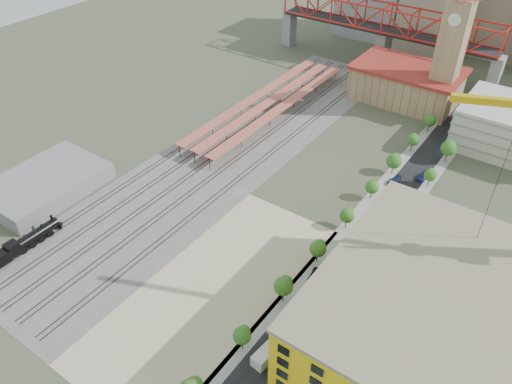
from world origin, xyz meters
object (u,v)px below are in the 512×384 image
Objects in this scene: site_trailer_c at (320,290)px; construction_building at (441,327)px; site_trailer_d at (353,248)px; site_trailer_a at (273,348)px; clock_tower at (454,33)px; locomotive at (25,243)px; site_trailer_b at (294,322)px.

construction_building is at bearing 2.94° from site_trailer_c.
site_trailer_d is (-26.00, 17.89, -8.03)m from construction_building.
site_trailer_a is 18.78m from site_trailer_c.
site_trailer_c is 0.89× the size of site_trailer_d.
site_trailer_a is 35.16m from site_trailer_d.
locomotive is at bearing -114.45° from clock_tower.
site_trailer_a reaches higher than site_trailer_d.
site_trailer_d is (0.00, 27.30, 0.04)m from site_trailer_b.
clock_tower is 120.67m from site_trailer_a.
construction_building reaches higher than site_trailer_d.
site_trailer_c is at bearing 78.73° from site_trailer_b.
site_trailer_a is at bearing -146.40° from construction_building.
site_trailer_d reaches higher than site_trailer_c.
site_trailer_a is 1.03× the size of site_trailer_d.
site_trailer_d is at bearing 34.56° from locomotive.
clock_tower is 107.36m from construction_building.
locomotive reaches higher than site_trailer_d.
construction_building is 28.81m from site_trailer_b.
construction_building reaches higher than locomotive.
site_trailer_b is at bearing -85.82° from clock_tower.
site_trailer_c is (0.00, 10.92, -0.11)m from site_trailer_b.
locomotive is at bearing -164.81° from site_trailer_a.
construction_building is at bearing 16.69° from locomotive.
clock_tower reaches higher than site_trailer_b.
locomotive is 66.80m from site_trailer_a.
locomotive reaches higher than site_trailer_a.
site_trailer_c is (8.00, -98.50, -27.47)m from clock_tower.
site_trailer_a reaches higher than site_trailer_c.
locomotive is 80.15m from site_trailer_d.
clock_tower is 142.66m from locomotive.
construction_building is at bearing -71.22° from clock_tower.
site_trailer_d is (0.00, 16.39, 0.15)m from site_trailer_c.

